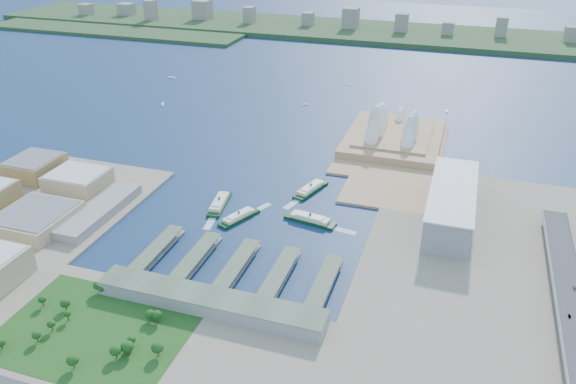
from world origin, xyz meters
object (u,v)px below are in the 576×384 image
(toaster_building, at_px, (451,204))
(ferry_b, at_px, (311,187))
(ferry_d, at_px, (310,218))
(car_c, at_px, (575,288))
(opera_house, at_px, (395,121))
(ferry_c, at_px, (239,215))
(car_b, at_px, (569,316))
(ferry_a, at_px, (219,201))

(toaster_building, xyz_separation_m, ferry_b, (-160.00, 19.51, -15.22))
(ferry_d, relative_size, car_c, 11.45)
(opera_house, xyz_separation_m, ferry_d, (-51.06, -248.65, -26.62))
(car_c, bearing_deg, ferry_c, 172.52)
(toaster_building, distance_m, ferry_c, 226.31)
(toaster_building, height_order, ferry_d, toaster_building)
(opera_house, xyz_separation_m, ferry_c, (-125.55, -267.18, -27.14))
(opera_house, xyz_separation_m, toaster_building, (90.00, -200.00, -11.50))
(opera_house, xyz_separation_m, car_b, (191.00, -349.55, -16.42))
(ferry_d, bearing_deg, car_b, -103.37)
(ferry_a, xyz_separation_m, car_c, (357.24, -63.67, 10.20))
(ferry_b, height_order, car_b, car_b)
(car_b, bearing_deg, car_c, -101.37)
(ferry_a, bearing_deg, ferry_b, 27.56)
(car_c, bearing_deg, opera_house, 122.72)
(toaster_building, bearing_deg, ferry_b, 173.05)
(car_c, bearing_deg, car_b, -101.37)
(opera_house, height_order, ferry_d, opera_house)
(opera_house, bearing_deg, toaster_building, -65.77)
(ferry_d, relative_size, car_b, 12.78)
(ferry_b, bearing_deg, ferry_c, -104.92)
(ferry_c, relative_size, ferry_d, 0.90)
(opera_house, bearing_deg, ferry_b, -111.20)
(opera_house, relative_size, ferry_d, 3.16)
(toaster_building, relative_size, car_b, 34.82)
(ferry_a, bearing_deg, toaster_building, 1.45)
(ferry_c, xyz_separation_m, ferry_d, (74.48, 18.52, 0.52))
(ferry_d, height_order, car_b, car_b)
(ferry_a, xyz_separation_m, ferry_c, (32.69, -21.07, -0.51))
(toaster_building, distance_m, ferry_a, 252.94)
(toaster_building, relative_size, ferry_c, 3.02)
(car_c, bearing_deg, ferry_d, 166.26)
(opera_house, xyz_separation_m, ferry_a, (-158.24, -246.11, -26.63))
(ferry_a, bearing_deg, car_c, -19.18)
(toaster_building, xyz_separation_m, ferry_c, (-215.55, -67.18, -15.64))
(ferry_a, xyz_separation_m, ferry_d, (107.18, -2.55, 0.01))
(opera_house, distance_m, car_b, 398.67)
(ferry_b, bearing_deg, car_c, -7.94)
(ferry_b, xyz_separation_m, ferry_d, (18.94, -68.16, 0.10))
(toaster_building, bearing_deg, ferry_a, -169.48)
(car_b, bearing_deg, ferry_c, -14.59)
(opera_house, relative_size, ferry_c, 3.50)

